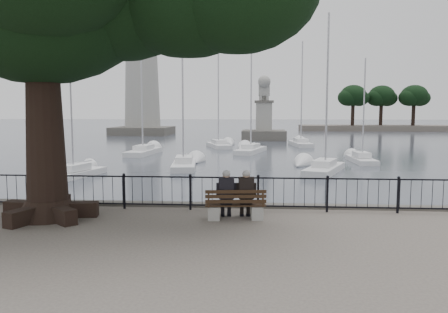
# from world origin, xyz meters

# --- Properties ---
(harbor) EXTENTS (260.00, 260.00, 1.20)m
(harbor) POSITION_xyz_m (0.00, 3.00, -0.50)
(harbor) COLOR #47443F
(harbor) RESTS_ON ground
(railing) EXTENTS (22.06, 0.06, 1.00)m
(railing) POSITION_xyz_m (0.00, 2.50, 0.56)
(railing) COLOR black
(railing) RESTS_ON ground
(bench) EXTENTS (1.66, 0.64, 0.86)m
(bench) POSITION_xyz_m (0.39, 1.41, 0.30)
(bench) COLOR gray
(bench) RESTS_ON ground
(person_left) EXTENTS (0.42, 0.70, 1.36)m
(person_left) POSITION_xyz_m (0.13, 1.48, 0.62)
(person_left) COLOR black
(person_left) RESTS_ON ground
(person_right) EXTENTS (0.42, 0.70, 1.36)m
(person_right) POSITION_xyz_m (0.67, 1.53, 0.62)
(person_right) COLOR black
(person_right) RESTS_ON ground
(lighthouse) EXTENTS (9.36, 9.36, 28.84)m
(lighthouse) POSITION_xyz_m (-18.00, 62.00, 11.08)
(lighthouse) COLOR #47443F
(lighthouse) RESTS_ON ground
(lion_monument) EXTENTS (5.94, 5.94, 8.77)m
(lion_monument) POSITION_xyz_m (2.00, 49.93, 1.20)
(lion_monument) COLOR #47443F
(lion_monument) RESTS_ON ground
(sailboat_a) EXTENTS (2.38, 4.92, 8.17)m
(sailboat_a) POSITION_xyz_m (-9.80, 14.90, -0.73)
(sailboat_a) COLOR silver
(sailboat_a) RESTS_ON ground
(sailboat_b) EXTENTS (2.18, 5.65, 12.08)m
(sailboat_b) POSITION_xyz_m (-4.01, 19.52, -0.65)
(sailboat_b) COLOR silver
(sailboat_b) RESTS_ON ground
(sailboat_c) EXTENTS (3.51, 5.84, 10.15)m
(sailboat_c) POSITION_xyz_m (5.34, 18.02, -0.70)
(sailboat_c) COLOR silver
(sailboat_c) RESTS_ON ground
(sailboat_d) EXTENTS (1.49, 4.94, 8.04)m
(sailboat_d) POSITION_xyz_m (9.04, 23.85, -0.73)
(sailboat_d) COLOR silver
(sailboat_d) RESTS_ON ground
(sailboat_e) EXTENTS (2.15, 6.29, 14.98)m
(sailboat_e) POSITION_xyz_m (-9.25, 28.81, -0.59)
(sailboat_e) COLOR silver
(sailboat_e) RESTS_ON ground
(sailboat_f) EXTENTS (3.15, 6.21, 12.18)m
(sailboat_f) POSITION_xyz_m (0.46, 31.14, -0.66)
(sailboat_f) COLOR silver
(sailboat_f) RESTS_ON ground
(sailboat_g) EXTENTS (2.41, 6.23, 11.87)m
(sailboat_g) POSITION_xyz_m (6.00, 39.82, -0.67)
(sailboat_g) COLOR silver
(sailboat_g) RESTS_ON ground
(sailboat_h) EXTENTS (3.31, 5.97, 14.01)m
(sailboat_h) POSITION_xyz_m (-3.10, 36.91, -0.60)
(sailboat_h) COLOR silver
(sailboat_h) RESTS_ON ground
(far_shore) EXTENTS (30.00, 8.60, 9.18)m
(far_shore) POSITION_xyz_m (25.54, 79.46, 3.00)
(far_shore) COLOR #554E46
(far_shore) RESTS_ON ground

